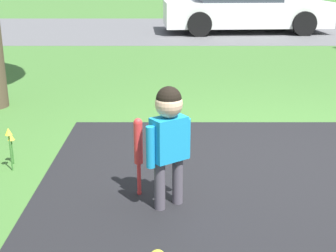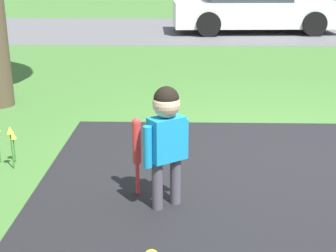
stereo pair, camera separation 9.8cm
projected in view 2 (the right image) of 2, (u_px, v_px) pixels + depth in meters
ground_plane at (279, 158)px, 4.19m from camera, size 60.00×60.00×0.00m
street_strip at (213, 29)px, 13.12m from camera, size 40.00×6.00×0.01m
child at (166, 131)px, 3.17m from camera, size 0.30×0.25×0.88m
baseball_bat at (137, 146)px, 3.40m from camera, size 0.06×0.06×0.60m
parked_car at (253, 9)px, 12.39m from camera, size 4.39×2.16×1.29m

